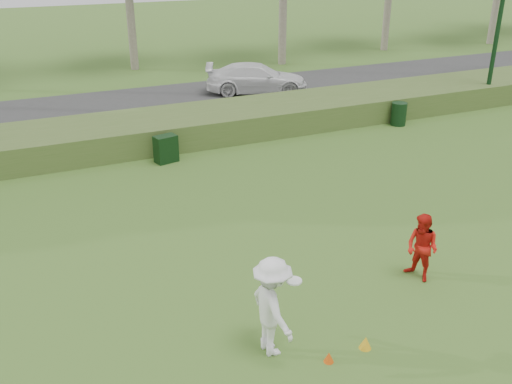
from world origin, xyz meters
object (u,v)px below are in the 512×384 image
player_red (422,248)px  car_right (257,78)px  player_white (272,307)px  cone_yellow (365,343)px  utility_cabinet (166,149)px  cone_orange (329,357)px  trash_bin (399,114)px

player_red → car_right: (3.35, 15.58, -0.01)m
player_white → cone_yellow: bearing=-114.4°
player_white → utility_cabinet: size_ratio=2.08×
cone_orange → car_right: car_right is taller
trash_bin → car_right: car_right is taller
cone_orange → utility_cabinet: size_ratio=0.22×
cone_orange → trash_bin: trash_bin is taller
cone_orange → utility_cabinet: (0.17, 10.29, 0.34)m
cone_orange → utility_cabinet: utility_cabinet is taller
player_red → cone_yellow: (-2.30, -1.42, -0.61)m
player_white → cone_yellow: size_ratio=7.60×
utility_cabinet → trash_bin: size_ratio=1.00×
player_red → car_right: 15.94m
player_white → cone_yellow: (1.51, -0.62, -0.79)m
trash_bin → car_right: bearing=114.3°
cone_yellow → utility_cabinet: (-0.59, 10.25, 0.32)m
cone_yellow → trash_bin: 13.54m
cone_yellow → player_white: bearing=157.6°
cone_orange → player_white: bearing=138.5°
player_white → player_red: size_ratio=1.24×
trash_bin → car_right: size_ratio=0.19×
cone_yellow → utility_cabinet: bearing=93.3°
utility_cabinet → cone_yellow: bearing=-100.0°
car_right → cone_yellow: bearing=-176.4°
player_red → trash_bin: 11.01m
cone_orange → car_right: 18.22m
cone_yellow → utility_cabinet: 10.27m
cone_orange → cone_yellow: size_ratio=0.80×
utility_cabinet → trash_bin: (9.20, 0.19, -0.00)m
cone_yellow → car_right: car_right is taller
player_white → player_red: bearing=-80.2°
cone_yellow → utility_cabinet: size_ratio=0.27×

